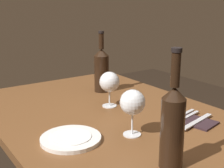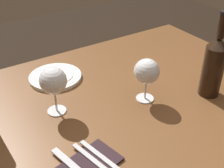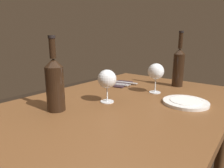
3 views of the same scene
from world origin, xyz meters
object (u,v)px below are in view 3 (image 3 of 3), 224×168
(dinner_plate, at_px, (186,102))
(wine_glass_left, at_px, (156,72))
(table_knife, at_px, (123,82))
(wine_glass_right, at_px, (107,80))
(wine_bottle_second, at_px, (179,66))
(fork_inner, at_px, (118,84))
(fork_outer, at_px, (116,84))
(folded_napkin, at_px, (120,84))
(wine_bottle, at_px, (55,83))

(dinner_plate, bearing_deg, wine_glass_left, 67.50)
(table_knife, bearing_deg, wine_glass_right, -155.14)
(wine_bottle_second, relative_size, dinner_plate, 1.66)
(fork_inner, xyz_separation_m, fork_outer, (-0.03, 0.00, 0.00))
(wine_glass_left, xyz_separation_m, folded_napkin, (0.03, 0.28, -0.12))
(wine_bottle, relative_size, wine_bottle_second, 0.91)
(fork_inner, bearing_deg, wine_bottle, -172.67)
(fork_inner, distance_m, fork_outer, 0.03)
(dinner_plate, xyz_separation_m, folded_napkin, (0.12, 0.48, -0.00))
(wine_glass_right, distance_m, fork_outer, 0.35)
(wine_glass_right, distance_m, dinner_plate, 0.39)
(wine_glass_left, distance_m, wine_glass_right, 0.32)
(wine_glass_right, bearing_deg, wine_bottle, 155.62)
(folded_napkin, bearing_deg, wine_glass_right, -153.23)
(fork_inner, bearing_deg, folded_napkin, 0.00)
(fork_outer, bearing_deg, wine_bottle_second, -51.80)
(wine_glass_left, xyz_separation_m, table_knife, (0.06, 0.28, -0.11))
(fork_inner, bearing_deg, fork_outer, 180.00)
(dinner_plate, relative_size, fork_inner, 1.19)
(dinner_plate, bearing_deg, table_knife, 72.74)
(wine_glass_right, xyz_separation_m, fork_inner, (0.31, 0.17, -0.10))
(wine_bottle, bearing_deg, fork_outer, 7.68)
(wine_bottle, xyz_separation_m, dinner_plate, (0.44, -0.41, -0.11))
(wine_glass_left, distance_m, fork_outer, 0.30)
(fork_outer, relative_size, table_knife, 0.85)
(dinner_plate, height_order, fork_outer, dinner_plate)
(wine_bottle, relative_size, folded_napkin, 1.53)
(wine_glass_left, distance_m, table_knife, 0.31)
(table_knife, bearing_deg, wine_bottle_second, -61.79)
(wine_bottle_second, distance_m, dinner_plate, 0.38)
(wine_glass_left, relative_size, dinner_plate, 0.80)
(wine_bottle, bearing_deg, dinner_plate, -43.07)
(wine_glass_right, height_order, wine_bottle, wine_bottle)
(table_knife, bearing_deg, folded_napkin, 180.00)
(wine_bottle, bearing_deg, fork_inner, 7.33)
(wine_bottle, xyz_separation_m, wine_bottle_second, (0.76, -0.25, 0.01))
(fork_inner, height_order, fork_outer, same)
(wine_bottle, distance_m, fork_outer, 0.53)
(wine_glass_right, xyz_separation_m, dinner_plate, (0.22, -0.31, -0.11))
(table_knife, bearing_deg, fork_outer, 180.00)
(wine_glass_right, distance_m, fork_inner, 0.37)
(fork_inner, bearing_deg, wine_glass_right, -151.41)
(wine_bottle, distance_m, folded_napkin, 0.58)
(dinner_plate, bearing_deg, folded_napkin, 76.05)
(fork_outer, bearing_deg, wine_bottle, -172.32)
(wine_glass_left, relative_size, wine_bottle, 0.54)
(wine_bottle_second, relative_size, fork_inner, 1.97)
(wine_bottle_second, bearing_deg, folded_napkin, 122.23)
(fork_outer, bearing_deg, wine_glass_left, -86.89)
(folded_napkin, height_order, table_knife, table_knife)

